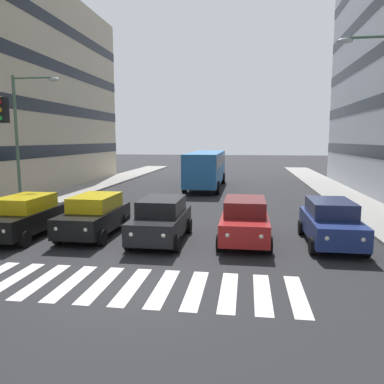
% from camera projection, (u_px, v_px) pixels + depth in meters
% --- Properties ---
extents(ground_plane, '(180.00, 180.00, 0.00)m').
position_uv_depth(ground_plane, '(132.00, 286.00, 10.65)').
color(ground_plane, '#262628').
extents(building_right_block_0, '(9.42, 24.94, 16.04)m').
position_uv_depth(building_right_block_0, '(5.00, 90.00, 30.50)').
color(building_right_block_0, beige).
rests_on(building_right_block_0, ground_plane).
extents(crosswalk_markings, '(9.45, 2.80, 0.01)m').
position_uv_depth(crosswalk_markings, '(132.00, 286.00, 10.65)').
color(crosswalk_markings, silver).
rests_on(crosswalk_markings, ground_plane).
extents(car_0, '(2.02, 4.44, 1.72)m').
position_uv_depth(car_0, '(331.00, 222.00, 14.76)').
color(car_0, navy).
rests_on(car_0, ground_plane).
extents(car_1, '(2.02, 4.44, 1.72)m').
position_uv_depth(car_1, '(245.00, 220.00, 15.18)').
color(car_1, maroon).
rests_on(car_1, ground_plane).
extents(car_2, '(2.02, 4.44, 1.72)m').
position_uv_depth(car_2, '(161.00, 219.00, 15.30)').
color(car_2, black).
rests_on(car_2, ground_plane).
extents(car_3, '(2.02, 4.44, 1.72)m').
position_uv_depth(car_3, '(94.00, 215.00, 16.13)').
color(car_3, black).
rests_on(car_3, ground_plane).
extents(car_4, '(2.02, 4.44, 1.72)m').
position_uv_depth(car_4, '(24.00, 216.00, 15.90)').
color(car_4, black).
rests_on(car_4, ground_plane).
extents(bus_behind_traffic, '(2.78, 10.50, 3.00)m').
position_uv_depth(bus_behind_traffic, '(206.00, 166.00, 31.87)').
color(bus_behind_traffic, '#286BAD').
rests_on(bus_behind_traffic, ground_plane).
extents(street_lamp_right, '(2.61, 0.28, 7.21)m').
position_uv_depth(street_lamp_right, '(23.00, 131.00, 20.01)').
color(street_lamp_right, '#4C6B56').
rests_on(street_lamp_right, sidewalk_right).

